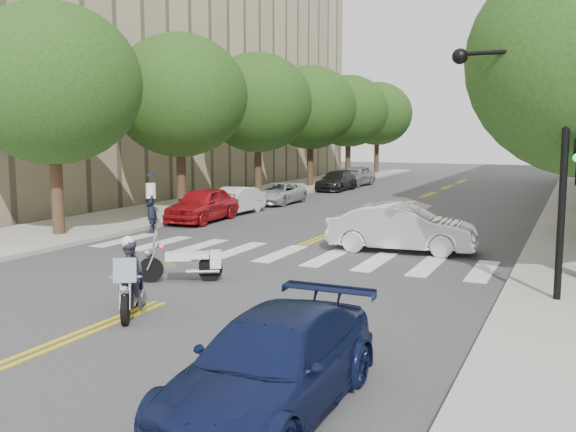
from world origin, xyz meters
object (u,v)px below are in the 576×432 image
Objects in this scene: convertible at (402,228)px; sedan_blue at (272,365)px; motorcycle_parked at (188,263)px; motorcycle_police at (129,279)px; officer_standing at (151,209)px.

sedan_blue is (1.47, -12.57, -0.10)m from convertible.
sedan_blue is (5.42, -6.14, 0.19)m from motorcycle_parked.
motorcycle_police is 11.47m from officer_standing.
sedan_blue is at bearing -179.22° from convertible.
officer_standing is (-6.45, 9.48, 0.16)m from motorcycle_police.
motorcycle_police is 5.77m from sedan_blue.
officer_standing reaches higher than motorcycle_police.
officer_standing is 16.92m from sedan_blue.
motorcycle_police is at bearing 147.42° from sedan_blue.
motorcycle_parked is at bearing 142.53° from convertible.
motorcycle_parked is (-0.54, 3.05, -0.26)m from motorcycle_police.
motorcycle_police reaches higher than sedan_blue.
officer_standing is 9.86m from convertible.
sedan_blue is (4.88, -3.09, -0.08)m from motorcycle_police.
officer_standing is at bearing 11.76° from motorcycle_parked.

